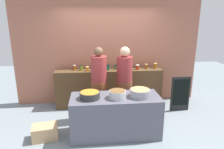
{
  "coord_description": "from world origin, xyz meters",
  "views": [
    {
      "loc": [
        -0.43,
        -3.91,
        2.26
      ],
      "look_at": [
        0.0,
        0.35,
        1.05
      ],
      "focal_mm": 33.04,
      "sensor_mm": 36.0,
      "label": 1
    }
  ],
  "objects": [
    {
      "name": "cook_with_tongs",
      "position": [
        -0.28,
        0.36,
        0.75
      ],
      "size": [
        0.35,
        0.35,
        1.65
      ],
      "color": "brown",
      "rests_on": "ground"
    },
    {
      "name": "ground",
      "position": [
        0.0,
        0.0,
        0.0
      ],
      "size": [
        12.0,
        12.0,
        0.0
      ],
      "primitive_type": "plane",
      "color": "gray"
    },
    {
      "name": "preserve_jar_8",
      "position": [
        0.53,
        1.1,
        1.01
      ],
      "size": [
        0.08,
        0.08,
        0.1
      ],
      "color": "#44145D",
      "rests_on": "display_shelf"
    },
    {
      "name": "cook_in_cap",
      "position": [
        0.28,
        0.41,
        0.74
      ],
      "size": [
        0.36,
        0.36,
        1.64
      ],
      "color": "brown",
      "rests_on": "ground"
    },
    {
      "name": "preserve_jar_11",
      "position": [
        1.21,
        1.16,
        1.03
      ],
      "size": [
        0.09,
        0.09,
        0.14
      ],
      "color": "#95500E",
      "rests_on": "display_shelf"
    },
    {
      "name": "preserve_jar_1",
      "position": [
        -0.69,
        1.12,
        1.03
      ],
      "size": [
        0.07,
        0.07,
        0.14
      ],
      "color": "olive",
      "rests_on": "display_shelf"
    },
    {
      "name": "preserve_jar_6",
      "position": [
        0.17,
        1.15,
        1.02
      ],
      "size": [
        0.07,
        0.07,
        0.12
      ],
      "color": "#34572C",
      "rests_on": "display_shelf"
    },
    {
      "name": "cooking_pot_right",
      "position": [
        0.46,
        -0.35,
        0.87
      ],
      "size": [
        0.38,
        0.38,
        0.15
      ],
      "color": "gray",
      "rests_on": "prep_table"
    },
    {
      "name": "prep_table",
      "position": [
        0.0,
        -0.3,
        0.4
      ],
      "size": [
        1.7,
        0.7,
        0.8
      ],
      "primitive_type": "cube",
      "color": "#535360",
      "rests_on": "ground"
    },
    {
      "name": "preserve_jar_4",
      "position": [
        -0.23,
        1.09,
        1.01
      ],
      "size": [
        0.07,
        0.07,
        0.1
      ],
      "color": "orange",
      "rests_on": "display_shelf"
    },
    {
      "name": "preserve_jar_0",
      "position": [
        -0.86,
        1.17,
        1.02
      ],
      "size": [
        0.07,
        0.07,
        0.13
      ],
      "color": "#8F3E0B",
      "rests_on": "display_shelf"
    },
    {
      "name": "preserve_jar_10",
      "position": [
        0.97,
        1.14,
        1.02
      ],
      "size": [
        0.07,
        0.07,
        0.12
      ],
      "color": "brown",
      "rests_on": "display_shelf"
    },
    {
      "name": "cooking_pot_left",
      "position": [
        -0.48,
        -0.33,
        0.86
      ],
      "size": [
        0.37,
        0.37,
        0.13
      ],
      "color": "#2D2D2D",
      "rests_on": "prep_table"
    },
    {
      "name": "preserve_jar_5",
      "position": [
        -0.02,
        1.1,
        1.03
      ],
      "size": [
        0.09,
        0.09,
        0.14
      ],
      "color": "#20543A",
      "rests_on": "display_shelf"
    },
    {
      "name": "display_shelf",
      "position": [
        0.0,
        1.1,
        0.48
      ],
      "size": [
        2.7,
        0.36,
        0.96
      ],
      "primitive_type": "cube",
      "color": "#4F381F",
      "rests_on": "ground"
    },
    {
      "name": "storefront_wall",
      "position": [
        0.0,
        1.45,
        1.5
      ],
      "size": [
        4.8,
        0.12,
        3.0
      ],
      "primitive_type": "cube",
      "color": "#A6634D",
      "rests_on": "ground"
    },
    {
      "name": "bread_crate",
      "position": [
        -1.35,
        -0.33,
        0.14
      ],
      "size": [
        0.52,
        0.4,
        0.27
      ],
      "primitive_type": "cube",
      "rotation": [
        0.0,
        0.0,
        0.17
      ],
      "color": "tan",
      "rests_on": "ground"
    },
    {
      "name": "preserve_jar_3",
      "position": [
        -0.4,
        1.05,
        1.03
      ],
      "size": [
        0.09,
        0.09,
        0.13
      ],
      "color": "#501A48",
      "rests_on": "display_shelf"
    },
    {
      "name": "preserve_jar_2",
      "position": [
        -0.54,
        1.05,
        1.01
      ],
      "size": [
        0.08,
        0.08,
        0.11
      ],
      "color": "orange",
      "rests_on": "display_shelf"
    },
    {
      "name": "preserve_jar_9",
      "position": [
        0.73,
        1.09,
        1.02
      ],
      "size": [
        0.09,
        0.09,
        0.12
      ],
      "color": "#A92913",
      "rests_on": "display_shelf"
    },
    {
      "name": "chalkboard_sign",
      "position": [
        1.7,
        0.61,
        0.44
      ],
      "size": [
        0.47,
        0.05,
        0.87
      ],
      "color": "black",
      "rests_on": "ground"
    },
    {
      "name": "preserve_jar_7",
      "position": [
        0.35,
        1.05,
        1.03
      ],
      "size": [
        0.09,
        0.09,
        0.13
      ],
      "color": "olive",
      "rests_on": "display_shelf"
    },
    {
      "name": "cooking_pot_center",
      "position": [
        0.03,
        -0.38,
        0.87
      ],
      "size": [
        0.32,
        0.32,
        0.15
      ],
      "color": "#B7B7BC",
      "rests_on": "prep_table"
    }
  ]
}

